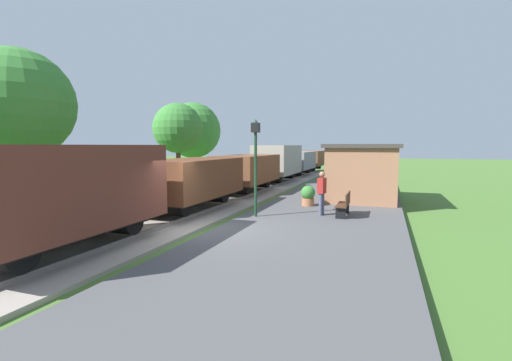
% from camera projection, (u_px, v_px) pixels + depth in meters
% --- Properties ---
extents(ground_plane, '(160.00, 160.00, 0.00)m').
position_uv_depth(ground_plane, '(207.00, 236.00, 11.89)').
color(ground_plane, '#47702D').
extents(platform_slab, '(6.00, 60.00, 0.25)m').
position_uv_depth(platform_slab, '(303.00, 241.00, 10.80)').
color(platform_slab, '#4C4C4F').
rests_on(platform_slab, ground).
extents(track_ballast, '(3.80, 60.00, 0.12)m').
position_uv_depth(track_ballast, '(146.00, 228.00, 12.69)').
color(track_ballast, '#9E9389').
rests_on(track_ballast, ground).
extents(rail_near, '(0.07, 60.00, 0.14)m').
position_uv_depth(rail_near, '(163.00, 226.00, 12.43)').
color(rail_near, slate).
rests_on(rail_near, track_ballast).
extents(rail_far, '(0.07, 60.00, 0.14)m').
position_uv_depth(rail_far, '(129.00, 223.00, 12.92)').
color(rail_far, slate).
rests_on(rail_far, track_ballast).
extents(freight_train, '(2.50, 39.20, 2.72)m').
position_uv_depth(freight_train, '(262.00, 167.00, 24.36)').
color(freight_train, brown).
rests_on(freight_train, rail_near).
extents(station_hut, '(3.50, 5.80, 2.78)m').
position_uv_depth(station_hut, '(364.00, 171.00, 18.72)').
color(station_hut, '#9E6B4C').
rests_on(station_hut, platform_slab).
extents(bench_near_hut, '(0.42, 1.50, 0.91)m').
position_uv_depth(bench_near_hut, '(345.00, 204.00, 13.90)').
color(bench_near_hut, '#422819').
rests_on(bench_near_hut, platform_slab).
extents(bench_down_platform, '(0.42, 1.50, 0.91)m').
position_uv_depth(bench_down_platform, '(361.00, 181.00, 22.95)').
color(bench_down_platform, '#422819').
rests_on(bench_down_platform, platform_slab).
extents(person_waiting, '(0.32, 0.42, 1.71)m').
position_uv_depth(person_waiting, '(322.00, 191.00, 14.05)').
color(person_waiting, '#474C66').
rests_on(person_waiting, platform_slab).
extents(potted_planter, '(0.64, 0.64, 0.92)m').
position_uv_depth(potted_planter, '(308.00, 195.00, 16.31)').
color(potted_planter, '#9E6642').
rests_on(potted_planter, platform_slab).
extents(lamp_post_near, '(0.28, 0.28, 3.70)m').
position_uv_depth(lamp_post_near, '(256.00, 150.00, 13.63)').
color(lamp_post_near, '#193823').
rests_on(lamp_post_near, platform_slab).
extents(tree_trackside_mid, '(4.43, 4.43, 6.87)m').
position_uv_depth(tree_trackside_mid, '(17.00, 104.00, 14.64)').
color(tree_trackside_mid, '#4C3823').
rests_on(tree_trackside_mid, ground).
extents(tree_trackside_far, '(2.99, 2.99, 5.50)m').
position_uv_depth(tree_trackside_far, '(178.00, 129.00, 21.69)').
color(tree_trackside_far, '#4C3823').
rests_on(tree_trackside_far, ground).
extents(tree_field_left, '(4.22, 4.22, 6.24)m').
position_uv_depth(tree_field_left, '(193.00, 130.00, 27.65)').
color(tree_field_left, '#4C3823').
rests_on(tree_field_left, ground).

